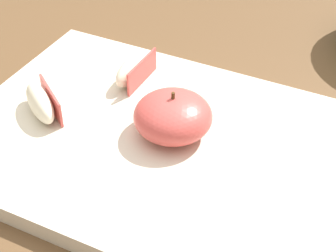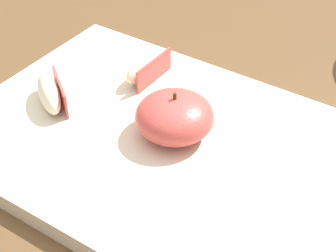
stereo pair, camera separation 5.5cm
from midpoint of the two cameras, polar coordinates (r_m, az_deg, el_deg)
The scene contains 5 objects.
dining_table at distance 0.73m, azimuth 2.04°, elevation -2.96°, with size 1.30×0.95×0.76m.
cutting_board at distance 0.57m, azimuth 2.77°, elevation -2.43°, with size 0.44×0.30×0.02m.
apple_half_skin_up at distance 0.56m, azimuth 3.50°, elevation 0.86°, with size 0.08×0.08×0.05m.
apple_wedge_middle at distance 0.61m, azimuth -9.48°, elevation 3.21°, with size 0.07×0.06×0.03m.
apple_wedge_right at distance 0.65m, azimuth 0.21°, elevation 5.98°, with size 0.03×0.07×0.03m.
Camera 2 is at (0.30, -0.45, 1.15)m, focal length 59.53 mm.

